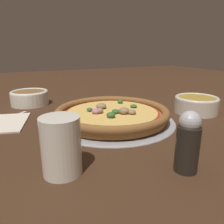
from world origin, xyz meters
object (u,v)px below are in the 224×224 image
object	(u,v)px
pizza_tray	(112,120)
napkin	(1,122)
bowl_near	(196,104)
pizza	(112,113)
drinking_cup	(61,146)
fork	(3,121)
pepper_shaker	(189,142)
bowl_far	(30,97)

from	to	relation	value
pizza_tray	napkin	bearing A→B (deg)	68.52
pizza_tray	bowl_near	world-z (taller)	bowl_near
pizza	napkin	distance (m)	0.31
pizza_tray	pizza	size ratio (longest dim) A/B	1.10
bowl_near	napkin	size ratio (longest dim) A/B	0.71
drinking_cup	napkin	distance (m)	0.34
fork	napkin	bearing A→B (deg)	32.86
pizza_tray	fork	distance (m)	0.31
pepper_shaker	bowl_near	bearing A→B (deg)	-48.15
napkin	drinking_cup	bearing A→B (deg)	-163.22
pizza	pepper_shaker	size ratio (longest dim) A/B	3.02
napkin	fork	distance (m)	0.02
drinking_cup	bowl_far	bearing A→B (deg)	-0.16
pizza	fork	size ratio (longest dim) A/B	2.28
napkin	pepper_shaker	world-z (taller)	pepper_shaker
napkin	fork	bearing A→B (deg)	-10.01
pizza_tray	drinking_cup	distance (m)	0.28
pizza_tray	bowl_near	xyz separation A→B (m)	(-0.04, -0.28, 0.03)
bowl_near	pepper_shaker	bearing A→B (deg)	131.85
fork	pepper_shaker	world-z (taller)	pepper_shaker
pepper_shaker	pizza_tray	bearing A→B (deg)	0.53
bowl_far	napkin	bearing A→B (deg)	152.82
pizza	bowl_near	xyz separation A→B (m)	(-0.04, -0.28, 0.00)
pizza_tray	drinking_cup	bearing A→B (deg)	137.06
napkin	bowl_near	bearing A→B (deg)	-104.80
bowl_far	drinking_cup	xyz separation A→B (m)	(-0.51, 0.00, 0.02)
bowl_near	bowl_far	distance (m)	0.58
pizza	napkin	xyz separation A→B (m)	(0.11, 0.29, -0.02)
fork	drinking_cup	bearing A→B (deg)	57.97
napkin	pizza_tray	bearing A→B (deg)	-111.48
fork	bowl_near	bearing A→B (deg)	115.85
pizza_tray	pizza	distance (m)	0.02
bowl_near	fork	xyz separation A→B (m)	(0.17, 0.57, -0.03)
drinking_cup	bowl_near	bearing A→B (deg)	-70.56
pizza_tray	fork	size ratio (longest dim) A/B	2.52
fork	pizza_tray	bearing A→B (deg)	107.26
pizza_tray	napkin	xyz separation A→B (m)	(0.11, 0.29, 0.00)
pizza	pepper_shaker	distance (m)	0.29
pizza_tray	pepper_shaker	world-z (taller)	pepper_shaker
bowl_near	napkin	xyz separation A→B (m)	(0.15, 0.57, -0.02)
napkin	pepper_shaker	bearing A→B (deg)	-144.25
pizza	bowl_far	bearing A→B (deg)	32.07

